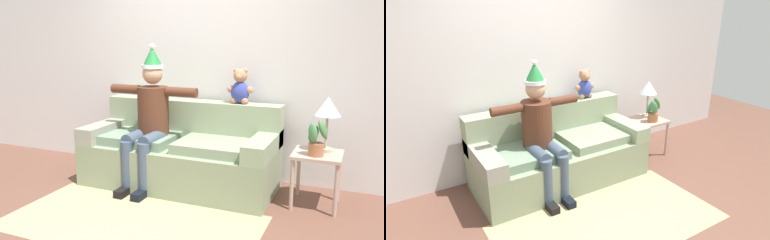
{
  "view_description": "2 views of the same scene",
  "coord_description": "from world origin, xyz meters",
  "views": [
    {
      "loc": [
        1.81,
        -2.88,
        1.6
      ],
      "look_at": [
        0.18,
        0.88,
        0.76
      ],
      "focal_mm": 38.11,
      "sensor_mm": 36.0,
      "label": 1
    },
    {
      "loc": [
        -1.78,
        -2.29,
        2.13
      ],
      "look_at": [
        0.25,
        0.96,
        0.75
      ],
      "focal_mm": 31.52,
      "sensor_mm": 36.0,
      "label": 2
    }
  ],
  "objects": [
    {
      "name": "table_lamp",
      "position": [
        1.49,
        1.07,
        0.93
      ],
      "size": [
        0.24,
        0.24,
        0.53
      ],
      "color": "#AEAB8A",
      "rests_on": "side_table"
    },
    {
      "name": "area_rug",
      "position": [
        0.0,
        -0.04,
        0.0
      ],
      "size": [
        2.24,
        1.19,
        0.01
      ],
      "primitive_type": "cube",
      "color": "tan",
      "rests_on": "ground_plane"
    },
    {
      "name": "couch",
      "position": [
        0.0,
        1.02,
        0.35
      ],
      "size": [
        2.06,
        0.91,
        0.9
      ],
      "color": "gray",
      "rests_on": "ground_plane"
    },
    {
      "name": "potted_plant",
      "position": [
        1.42,
        0.88,
        0.68
      ],
      "size": [
        0.22,
        0.23,
        0.35
      ],
      "color": "#A36340",
      "rests_on": "side_table"
    },
    {
      "name": "teddy_bear",
      "position": [
        0.57,
        1.3,
        1.07
      ],
      "size": [
        0.29,
        0.17,
        0.38
      ],
      "color": "#36429C",
      "rests_on": "couch"
    },
    {
      "name": "ground_plane",
      "position": [
        0.0,
        0.0,
        0.0
      ],
      "size": [
        10.0,
        10.0,
        0.0
      ],
      "primitive_type": "plane",
      "color": "brown"
    },
    {
      "name": "person_seated",
      "position": [
        -0.3,
        0.85,
        0.78
      ],
      "size": [
        1.02,
        0.77,
        1.53
      ],
      "color": "#532D1D",
      "rests_on": "ground_plane"
    },
    {
      "name": "side_table",
      "position": [
        1.43,
        0.98,
        0.43
      ],
      "size": [
        0.45,
        0.46,
        0.52
      ],
      "color": "tan",
      "rests_on": "ground_plane"
    },
    {
      "name": "back_wall",
      "position": [
        0.0,
        1.55,
        1.35
      ],
      "size": [
        7.0,
        0.1,
        2.7
      ],
      "primitive_type": "cube",
      "color": "silver",
      "rests_on": "ground_plane"
    }
  ]
}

